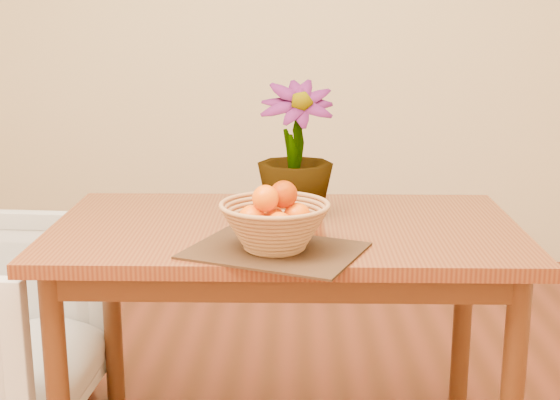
{
  "coord_description": "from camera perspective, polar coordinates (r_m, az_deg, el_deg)",
  "views": [
    {
      "loc": [
        0.03,
        -1.96,
        1.38
      ],
      "look_at": [
        -0.01,
        0.03,
        0.89
      ],
      "focal_mm": 50.0,
      "sensor_mm": 36.0,
      "label": 1
    }
  ],
  "objects": [
    {
      "name": "wicker_basket",
      "position": [
        2.06,
        -0.39,
        -2.05
      ],
      "size": [
        0.29,
        0.29,
        0.12
      ],
      "color": "#A77345",
      "rests_on": "placemat"
    },
    {
      "name": "placemat",
      "position": [
        2.08,
        -0.39,
        -3.72
      ],
      "size": [
        0.53,
        0.47,
        0.01
      ],
      "primitive_type": "cube",
      "rotation": [
        0.0,
        0.0,
        -0.39
      ],
      "color": "#372114",
      "rests_on": "table"
    },
    {
      "name": "table",
      "position": [
        2.37,
        0.4,
        -3.84
      ],
      "size": [
        1.4,
        0.8,
        0.75
      ],
      "color": "brown",
      "rests_on": "floor"
    },
    {
      "name": "wall_back",
      "position": [
        4.21,
        0.79,
        13.35
      ],
      "size": [
        4.0,
        0.02,
        2.7
      ],
      "primitive_type": "cube",
      "color": "#FAE6BE",
      "rests_on": "floor"
    },
    {
      "name": "potted_plant",
      "position": [
        2.4,
        1.13,
        3.69
      ],
      "size": [
        0.25,
        0.25,
        0.42
      ],
      "primitive_type": "imported",
      "rotation": [
        0.0,
        0.0,
        0.08
      ],
      "color": "#1B4C15",
      "rests_on": "table"
    },
    {
      "name": "orange_pile",
      "position": [
        2.05,
        -0.28,
        -0.67
      ],
      "size": [
        0.19,
        0.19,
        0.13
      ],
      "rotation": [
        0.0,
        0.0,
        -0.37
      ],
      "color": "#FF6A04",
      "rests_on": "wicker_basket"
    }
  ]
}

